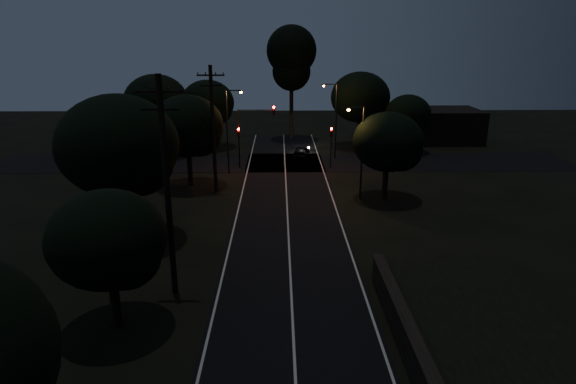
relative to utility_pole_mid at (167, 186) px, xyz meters
name	(u,v)px	position (x,y,z in m)	size (l,w,h in m)	color
road_surface	(286,194)	(6.00, 16.12, -5.73)	(60.00, 70.00, 0.03)	black
utility_pole_mid	(167,186)	(0.00, 0.00, 0.00)	(2.20, 0.30, 11.00)	black
utility_pole_far	(213,128)	(0.00, 17.00, -0.25)	(2.20, 0.30, 10.50)	black
tree_left_b	(111,242)	(-1.82, -3.10, -1.57)	(5.06, 5.06, 6.43)	black
tree_left_c	(122,148)	(-4.24, 6.85, 0.32)	(7.41, 7.41, 9.36)	black
tree_left_d	(190,128)	(-2.28, 18.87, -0.57)	(6.28, 6.28, 7.97)	black
tree_far_nw	(209,104)	(-2.78, 34.87, -0.62)	(6.24, 6.24, 7.91)	black
tree_far_w	(158,103)	(-7.75, 30.86, 0.01)	(6.94, 6.94, 8.85)	black
tree_far_ne	(362,99)	(15.25, 34.86, -0.03)	(6.97, 6.97, 8.82)	black
tree_far_e	(410,115)	(20.18, 31.90, -1.53)	(5.12, 5.12, 6.50)	black
tree_right_a	(390,144)	(14.20, 14.89, -1.16)	(5.55, 5.55, 7.06)	black
tall_pine	(292,58)	(7.00, 40.00, 4.45)	(6.22, 6.22, 14.14)	black
building_left	(122,126)	(-14.00, 37.00, -3.54)	(10.00, 8.00, 4.40)	black
building_right	(442,125)	(26.00, 38.00, -3.74)	(9.00, 7.00, 4.00)	black
signal_left	(239,140)	(1.40, 24.99, -2.90)	(0.28, 0.35, 4.10)	black
signal_right	(331,140)	(10.60, 24.99, -2.90)	(0.28, 0.35, 4.10)	black
signal_mast	(256,125)	(3.09, 24.99, -1.40)	(3.70, 0.35, 6.25)	black
streetlight_a	(229,126)	(0.69, 23.00, -1.10)	(1.66, 0.26, 8.00)	black
streetlight_b	(334,115)	(11.31, 29.00, -1.10)	(1.66, 0.26, 8.00)	black
streetlight_c	(360,146)	(11.83, 15.00, -1.39)	(1.46, 0.26, 7.50)	black
car	(301,151)	(7.87, 29.77, -5.12)	(1.46, 3.63, 1.24)	black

